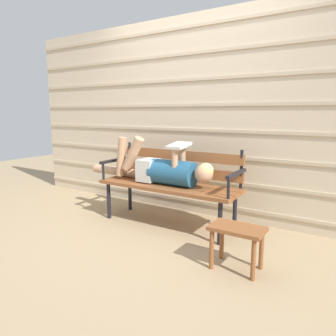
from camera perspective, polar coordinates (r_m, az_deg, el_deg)
ground_plane at (r=3.45m, az=-0.97°, el=-10.76°), size 12.00×12.00×0.00m
house_siding at (r=3.79m, az=4.57°, el=9.20°), size 5.22×0.08×2.34m
park_bench at (r=3.45m, az=0.63°, el=-2.20°), size 1.59×0.52×0.86m
reclining_person at (r=3.41m, az=-1.13°, el=-0.23°), size 1.67×0.27×0.52m
footstool at (r=2.56m, az=12.50°, el=-12.00°), size 0.42×0.26×0.35m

